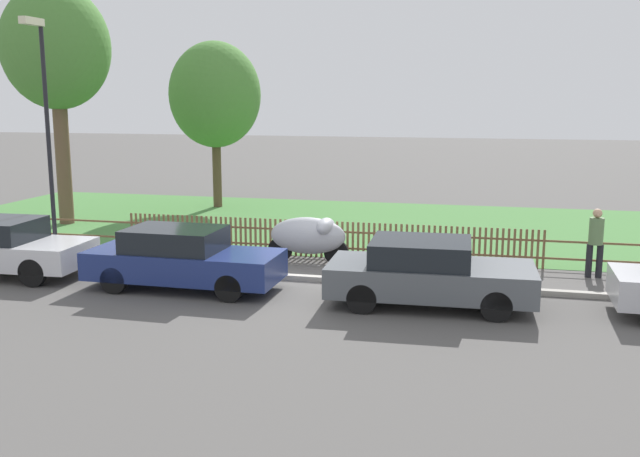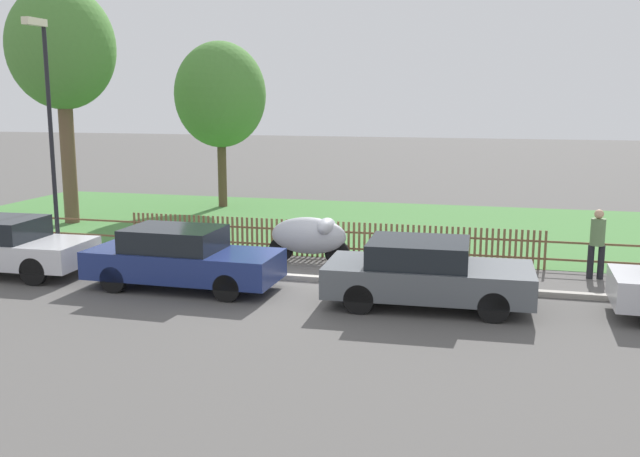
{
  "view_description": "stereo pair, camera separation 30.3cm",
  "coord_description": "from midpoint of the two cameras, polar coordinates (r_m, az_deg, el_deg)",
  "views": [
    {
      "loc": [
        4.18,
        -15.51,
        4.23
      ],
      "look_at": [
        0.28,
        0.89,
        1.1
      ],
      "focal_mm": 40.0,
      "sensor_mm": 36.0,
      "label": 1
    },
    {
      "loc": [
        4.47,
        -15.44,
        4.23
      ],
      "look_at": [
        0.28,
        0.89,
        1.1
      ],
      "focal_mm": 40.0,
      "sensor_mm": 36.0,
      "label": 2
    }
  ],
  "objects": [
    {
      "name": "ground_plane",
      "position": [
        16.61,
        -1.19,
        -4.24
      ],
      "size": [
        120.0,
        120.0,
        0.0
      ],
      "primitive_type": "plane",
      "color": "#565451"
    },
    {
      "name": "kerb_stone",
      "position": [
        16.69,
        -1.1,
        -3.95
      ],
      "size": [
        29.14,
        0.2,
        0.12
      ],
      "primitive_type": "cube",
      "color": "#B2ADA3",
      "rests_on": "ground"
    },
    {
      "name": "grass_strip",
      "position": [
        23.93,
        3.75,
        0.32
      ],
      "size": [
        29.14,
        10.25,
        0.01
      ],
      "primitive_type": "cube",
      "color": "#477F3D",
      "rests_on": "ground"
    },
    {
      "name": "park_fence",
      "position": [
        18.92,
        0.88,
        -0.87
      ],
      "size": [
        29.14,
        0.05,
        0.99
      ],
      "color": "brown",
      "rests_on": "ground"
    },
    {
      "name": "parked_car_silver_hatchback",
      "position": [
        18.68,
        -23.51,
        -1.26
      ],
      "size": [
        4.1,
        1.91,
        1.37
      ],
      "rotation": [
        0.0,
        0.0,
        0.03
      ],
      "color": "silver",
      "rests_on": "ground"
    },
    {
      "name": "parked_car_black_saloon",
      "position": [
        16.14,
        -10.5,
        -2.32
      ],
      "size": [
        4.32,
        1.71,
        1.37
      ],
      "rotation": [
        0.0,
        0.0,
        -0.01
      ],
      "color": "navy",
      "rests_on": "ground"
    },
    {
      "name": "parked_car_navy_estate",
      "position": [
        14.72,
        9.05,
        -3.52
      ],
      "size": [
        4.22,
        2.0,
        1.36
      ],
      "rotation": [
        0.0,
        0.0,
        0.03
      ],
      "color": "#51565B",
      "rests_on": "ground"
    },
    {
      "name": "covered_motorcycle",
      "position": [
        18.25,
        -0.28,
        -0.55
      ],
      "size": [
        2.13,
        0.87,
        1.19
      ],
      "rotation": [
        0.0,
        0.0,
        -0.0
      ],
      "color": "black",
      "rests_on": "ground"
    },
    {
      "name": "tree_nearest_kerb",
      "position": [
        25.33,
        -19.65,
        13.32
      ],
      "size": [
        3.48,
        3.48,
        7.81
      ],
      "color": "brown",
      "rests_on": "ground"
    },
    {
      "name": "tree_behind_motorcycle",
      "position": [
        27.73,
        -7.66,
        10.53
      ],
      "size": [
        3.46,
        3.46,
        6.29
      ],
      "color": "brown",
      "rests_on": "ground"
    },
    {
      "name": "pedestrian_near_fence",
      "position": [
        17.92,
        21.76,
        -0.85
      ],
      "size": [
        0.38,
        0.34,
        1.65
      ],
      "rotation": [
        0.0,
        0.0,
        0.03
      ],
      "color": "black",
      "rests_on": "ground"
    },
    {
      "name": "street_lamp",
      "position": [
        19.44,
        -20.57,
        8.61
      ],
      "size": [
        0.2,
        0.79,
        6.11
      ],
      "color": "black",
      "rests_on": "ground"
    }
  ]
}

